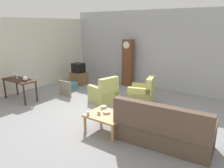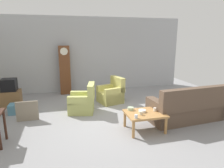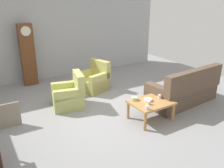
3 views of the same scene
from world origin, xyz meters
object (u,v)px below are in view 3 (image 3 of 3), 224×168
Objects in this scene: grandfather_clock at (28,55)px; bowl_white_stacked at (148,100)px; couch_floral at (184,91)px; coffee_table_wood at (151,104)px; framed_picture_leaning at (6,116)px; cup_cream_tall at (149,103)px; cup_blue_rimmed at (147,108)px; armchair_olive_far at (94,81)px; bowl_shallow_green at (134,99)px; armchair_olive_near at (69,96)px; cup_white_porcelain at (159,97)px.

grandfather_clock reaches higher than bowl_white_stacked.
grandfather_clock is at bearing 130.67° from couch_floral.
coffee_table_wood is 4.46m from grandfather_clock.
grandfather_clock is 2.96m from framed_picture_leaning.
couch_floral reaches higher than bowl_white_stacked.
bowl_white_stacked is (-0.05, 0.07, 0.10)m from coffee_table_wood.
couch_floral reaches higher than cup_cream_tall.
grandfather_clock reaches higher than cup_blue_rimmed.
armchair_olive_far is 1.01× the size of coffee_table_wood.
bowl_shallow_green is at bearing 137.27° from coffee_table_wood.
armchair_olive_near is 10.10× the size of cup_white_porcelain.
grandfather_clock is (-1.58, 1.60, 0.70)m from armchair_olive_far.
framed_picture_leaning is 3.21m from cup_cream_tall.
cup_blue_rimmed is (-1.74, -0.53, 0.16)m from couch_floral.
cup_blue_rimmed reaches higher than coffee_table_wood.
armchair_olive_near is 0.97× the size of armchair_olive_far.
armchair_olive_far is 10.62× the size of cup_blue_rimmed.
armchair_olive_near is at bearing -146.91° from armchair_olive_far.
bowl_shallow_green is (-0.02, -2.14, 0.20)m from armchair_olive_far.
framed_picture_leaning is at bearing 152.51° from cup_cream_tall.
bowl_shallow_green is (1.09, -1.42, 0.20)m from armchair_olive_near.
cup_white_porcelain is at bearing 16.80° from cup_cream_tall.
grandfather_clock is at bearing 134.61° from armchair_olive_far.
grandfather_clock reaches higher than couch_floral.
framed_picture_leaning is 6.46× the size of cup_white_porcelain.
cup_blue_rimmed is at bearing -70.81° from grandfather_clock.
cup_cream_tall is at bearing -27.49° from framed_picture_leaning.
bowl_white_stacked is at bearing -172.66° from couch_floral.
cup_blue_rimmed is at bearing -153.59° from cup_white_porcelain.
cup_white_porcelain is at bearing -21.96° from bowl_shallow_green.
coffee_table_wood is at bearing -169.71° from couch_floral.
bowl_shallow_green is at bearing -67.45° from grandfather_clock.
armchair_olive_far is at bearing 20.75° from framed_picture_leaning.
armchair_olive_far is 1.61× the size of framed_picture_leaning.
cup_white_porcelain is at bearing -61.81° from grandfather_clock.
framed_picture_leaning is at bearing -113.52° from grandfather_clock.
bowl_white_stacked is 1.19× the size of bowl_shallow_green.
coffee_table_wood is at bearing -55.05° from bowl_white_stacked.
couch_floral is at bearing -27.39° from armchair_olive_near.
cup_white_porcelain reaches higher than coffee_table_wood.
cup_white_porcelain is 0.49× the size of bowl_white_stacked.
cup_cream_tall is 0.39m from bowl_shallow_green.
cup_blue_rimmed is at bearing -136.97° from cup_cream_tall.
grandfather_clock is (-3.23, 3.76, 0.65)m from couch_floral.
cup_blue_rimmed is at bearing -96.34° from bowl_shallow_green.
armchair_olive_near is 2.48m from grandfather_clock.
coffee_table_wood is 0.21m from cup_cream_tall.
couch_floral is 1.59m from cup_cream_tall.
armchair_olive_far is at bearing 92.54° from cup_cream_tall.
bowl_shallow_green is (-0.24, 0.20, 0.01)m from bowl_white_stacked.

